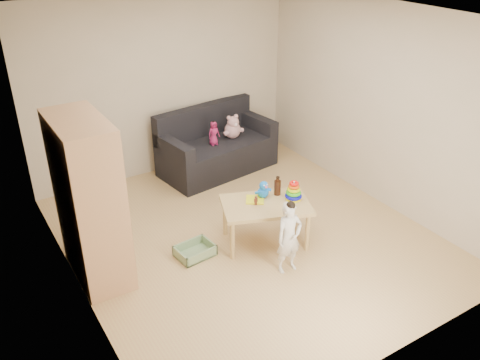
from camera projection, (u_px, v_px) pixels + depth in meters
room at (248, 138)px, 5.58m from camera, size 4.50×4.50×4.50m
wardrobe at (89, 201)px, 5.16m from camera, size 0.50×0.99×1.78m
sofa at (218, 155)px, 7.68m from camera, size 1.80×1.07×0.48m
play_table at (265, 223)px, 5.96m from camera, size 1.16×0.95×0.53m
storage_bin at (195, 251)px, 5.81m from camera, size 0.45×0.36×0.13m
toddler at (289, 238)px, 5.42m from camera, size 0.31×0.22×0.82m
pink_bear at (232, 128)px, 7.61m from camera, size 0.28×0.24×0.31m
doll at (214, 134)px, 7.36m from camera, size 0.18×0.13×0.35m
ring_stacker at (294, 192)px, 5.89m from camera, size 0.20×0.20×0.23m
brown_bottle at (277, 187)px, 5.98m from camera, size 0.08×0.08×0.23m
blue_plush at (263, 189)px, 5.92m from camera, size 0.23×0.22×0.21m
wooden_figure at (256, 200)px, 5.78m from camera, size 0.06×0.05×0.12m
yellow_book at (255, 200)px, 5.90m from camera, size 0.29×0.29×0.02m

